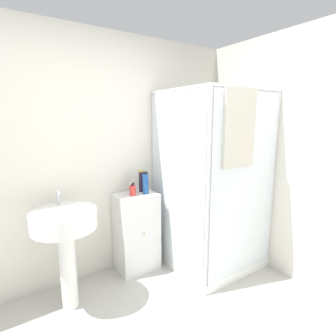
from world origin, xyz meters
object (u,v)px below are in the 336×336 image
(soap_dispenser, at_px, (133,190))
(lotion_bottle_white, at_px, (132,187))
(sink, at_px, (65,232))
(shampoo_bottle_tall_black, at_px, (141,181))
(shampoo_bottle_blue, at_px, (146,183))

(soap_dispenser, height_order, lotion_bottle_white, lotion_bottle_white)
(sink, relative_size, shampoo_bottle_tall_black, 4.20)
(sink, bearing_deg, lotion_bottle_white, 19.93)
(soap_dispenser, xyz_separation_m, lotion_bottle_white, (0.04, 0.09, 0.01))
(sink, xyz_separation_m, shampoo_bottle_tall_black, (0.87, 0.26, 0.27))
(sink, relative_size, soap_dispenser, 7.61)
(soap_dispenser, xyz_separation_m, shampoo_bottle_blue, (0.14, -0.03, 0.06))
(sink, height_order, shampoo_bottle_tall_black, shampoo_bottle_tall_black)
(shampoo_bottle_tall_black, relative_size, shampoo_bottle_blue, 1.01)
(sink, height_order, lotion_bottle_white, sink)
(sink, height_order, shampoo_bottle_blue, shampoo_bottle_blue)
(sink, bearing_deg, soap_dispenser, 14.61)
(shampoo_bottle_tall_black, bearing_deg, shampoo_bottle_blue, -89.12)
(shampoo_bottle_blue, bearing_deg, lotion_bottle_white, 130.64)
(sink, distance_m, shampoo_bottle_blue, 0.92)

